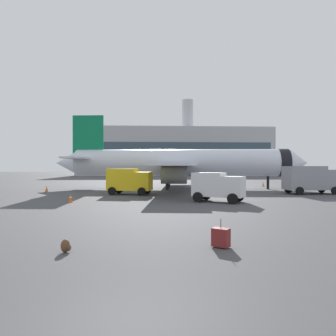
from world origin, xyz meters
name	(u,v)px	position (x,y,z in m)	size (l,w,h in m)	color
ground_plane	(133,331)	(0.00, 0.00, 0.00)	(400.00, 400.00, 0.00)	#424244
airplane_at_gate	(180,163)	(4.46, 38.12, 3.66)	(35.77, 32.32, 10.50)	silver
airplane_taxiing	(246,168)	(34.53, 104.84, 2.58)	(23.81, 21.89, 7.40)	white
service_truck	(129,180)	(-2.14, 29.30, 1.61)	(5.18, 3.43, 2.90)	yellow
fuel_truck	(310,178)	(18.63, 29.04, 1.77)	(6.14, 3.03, 3.20)	gray
cargo_van	(218,186)	(6.20, 21.39, 1.45)	(4.81, 3.99, 2.60)	white
safety_cone_near	(71,198)	(-6.74, 21.86, 0.36)	(0.44, 0.44, 0.73)	#F2590C
safety_cone_mid	(47,189)	(-12.74, 33.77, 0.38)	(0.44, 0.44, 0.77)	#F2590C
safety_cone_far	(167,186)	(2.59, 40.30, 0.35)	(0.44, 0.44, 0.70)	#F2590C
safety_cone_outer	(263,184)	(18.11, 42.79, 0.37)	(0.44, 0.44, 0.75)	#F2590C
rolling_suitcase	(221,237)	(3.00, 5.93, 0.39)	(0.75, 0.71, 1.10)	maroon
traveller_backpack	(66,246)	(-2.75, 5.55, 0.23)	(0.36, 0.40, 0.48)	brown
terminal_building	(174,152)	(9.54, 118.48, 9.10)	(73.18, 23.76, 29.98)	#B2B2B7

